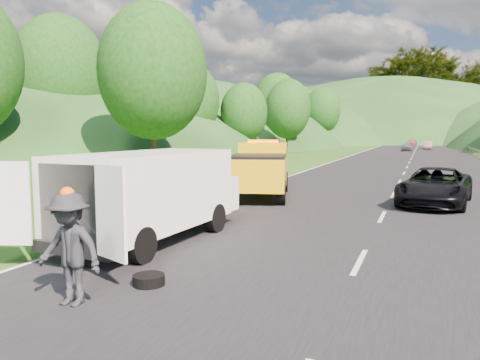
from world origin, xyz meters
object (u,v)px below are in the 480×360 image
at_px(worker, 72,306).
at_px(suitcase, 141,214).
at_px(tow_truck, 261,170).
at_px(child, 207,224).
at_px(spare_tire, 149,286).
at_px(white_van, 153,191).
at_px(passing_suv, 434,205).
at_px(woman, 177,216).

relative_size(worker, suitcase, 3.35).
distance_m(tow_truck, child, 6.44).
height_order(suitcase, spare_tire, suitcase).
relative_size(white_van, child, 6.22).
bearing_deg(tow_truck, spare_tire, -95.63).
xyz_separation_m(tow_truck, passing_suv, (7.20, 0.51, -1.25)).
bearing_deg(woman, passing_suv, -70.12).
relative_size(tow_truck, woman, 3.85).
relative_size(tow_truck, worker, 3.26).
bearing_deg(spare_tire, child, 105.01).
relative_size(woman, child, 1.48).
bearing_deg(suitcase, child, 16.90).
relative_size(worker, passing_suv, 0.36).
distance_m(white_van, woman, 4.02).
distance_m(woman, spare_tire, 7.41).
distance_m(child, worker, 7.28).
bearing_deg(white_van, child, 86.63).
xyz_separation_m(woman, suitcase, (-0.49, -1.47, 0.29)).
height_order(woman, passing_suv, woman).
height_order(tow_truck, white_van, tow_truck).
distance_m(child, passing_suv, 9.68).
bearing_deg(passing_suv, woman, -137.09).
distance_m(tow_truck, woman, 5.74).
distance_m(woman, child, 1.79).
distance_m(child, suitcase, 2.18).
distance_m(white_van, spare_tire, 3.91).
distance_m(white_van, passing_suv, 12.00).
relative_size(woman, passing_suv, 0.31).
distance_m(woman, passing_suv, 10.35).
height_order(white_van, spare_tire, white_van).
relative_size(white_van, worker, 3.57).
distance_m(child, spare_tire, 6.07).
xyz_separation_m(child, passing_suv, (6.88, 6.82, 0.00)).
bearing_deg(woman, suitcase, 146.14).
distance_m(white_van, worker, 4.87).
xyz_separation_m(child, worker, (0.90, -7.23, 0.00)).
height_order(tow_truck, worker, tow_truck).
distance_m(worker, passing_suv, 15.26).
height_order(child, passing_suv, passing_suv).
height_order(tow_truck, spare_tire, tow_truck).
height_order(white_van, passing_suv, white_van).
distance_m(spare_tire, passing_suv, 13.75).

